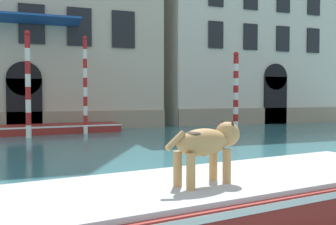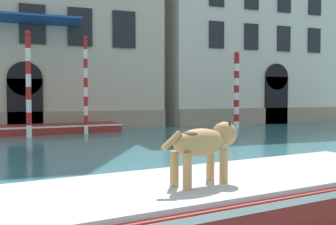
# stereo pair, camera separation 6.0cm
# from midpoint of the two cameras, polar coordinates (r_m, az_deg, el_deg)

# --- Properties ---
(palazzo_right) EXTENTS (12.00, 6.13, 13.17)m
(palazzo_right) POSITION_cam_midpoint_polar(r_m,az_deg,el_deg) (28.55, 10.60, 12.04)
(palazzo_right) COLOR beige
(palazzo_right) RESTS_ON ground_plane
(boat_foreground) EXTENTS (6.96, 3.16, 0.69)m
(boat_foreground) POSITION_cam_midpoint_polar(r_m,az_deg,el_deg) (5.51, 8.15, -12.49)
(boat_foreground) COLOR maroon
(boat_foreground) RESTS_ON ground_plane
(dog_on_deck) EXTENTS (1.14, 0.58, 0.78)m
(dog_on_deck) POSITION_cam_midpoint_polar(r_m,az_deg,el_deg) (4.89, 5.43, -4.41)
(dog_on_deck) COLOR tan
(dog_on_deck) RESTS_ON boat_foreground
(boat_moored_near_palazzo) EXTENTS (6.57, 2.50, 0.42)m
(boat_moored_near_palazzo) POSITION_cam_midpoint_polar(r_m,az_deg,el_deg) (19.59, -16.53, -2.24)
(boat_moored_near_palazzo) COLOR maroon
(boat_moored_near_palazzo) RESTS_ON ground_plane
(mooring_pole_0) EXTENTS (0.23, 0.23, 4.54)m
(mooring_pole_0) POSITION_cam_midpoint_polar(r_m,az_deg,el_deg) (17.63, -19.75, 3.94)
(mooring_pole_0) COLOR white
(mooring_pole_0) RESTS_ON ground_plane
(mooring_pole_1) EXTENTS (0.19, 0.19, 4.55)m
(mooring_pole_1) POSITION_cam_midpoint_polar(r_m,az_deg,el_deg) (18.60, -12.02, 3.94)
(mooring_pole_1) COLOR white
(mooring_pole_1) RESTS_ON ground_plane
(mooring_pole_2) EXTENTS (0.29, 0.29, 4.19)m
(mooring_pole_2) POSITION_cam_midpoint_polar(r_m,az_deg,el_deg) (21.77, 9.74, 3.27)
(mooring_pole_2) COLOR white
(mooring_pole_2) RESTS_ON ground_plane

